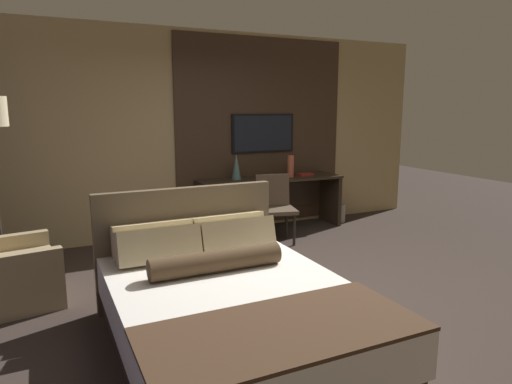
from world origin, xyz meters
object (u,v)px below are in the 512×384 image
vase_short (291,166)px  book (305,174)px  armchair_by_window (10,276)px  desk (270,193)px  tv (263,133)px  vase_tall (236,167)px  waste_bin (338,213)px  bed (228,308)px  desk_chair (274,202)px

vase_short → book: vase_short is taller
armchair_by_window → desk: bearing=-76.9°
desk → book: size_ratio=9.09×
desk → tv: (-0.00, 0.23, 0.86)m
vase_tall → vase_short: (0.79, -0.14, -0.02)m
book → armchair_by_window: bearing=-161.8°
vase_tall → waste_bin: size_ratio=1.27×
desk → armchair_by_window: size_ratio=2.46×
desk → tv: size_ratio=2.15×
bed → book: bed is taller
tv → vase_tall: tv is taller
vase_short → bed: bearing=-127.1°
bed → desk_chair: size_ratio=2.53×
armchair_by_window → tv: bearing=-73.5°
book → tv: bearing=154.2°
desk → tv: tv is taller
bed → desk_chair: bearing=55.5°
vase_tall → desk_chair: bearing=-63.7°
armchair_by_window → vase_tall: size_ratio=2.42×
armchair_by_window → vase_short: 3.85m
tv → book: 0.87m
vase_short → book: 0.31m
desk_chair → armchair_by_window: bearing=-152.3°
tv → vase_tall: bearing=-160.8°
desk_chair → vase_short: (0.50, 0.45, 0.40)m
desk_chair → vase_short: vase_short is taller
vase_short → armchair_by_window: bearing=-161.1°
bed → waste_bin: (2.99, 2.81, -0.18)m
vase_tall → waste_bin: 1.87m
tv → waste_bin: (1.18, -0.28, -1.25)m
vase_short → book: size_ratio=1.36×
vase_tall → book: (1.06, -0.10, -0.16)m
armchair_by_window → vase_tall: 3.19m
desk_chair → book: (0.77, 0.49, 0.26)m
bed → desk: bearing=57.7°
armchair_by_window → vase_tall: bearing=-72.5°
bed → desk: (1.81, 2.87, 0.22)m
bed → tv: (1.81, 3.09, 1.08)m
armchair_by_window → desk_chair: bearing=-84.5°
desk → desk_chair: 0.58m
tv → vase_tall: 0.69m
bed → vase_tall: bearing=65.8°
desk → book: (0.56, -0.04, 0.25)m
bed → armchair_by_window: (-1.49, 1.55, -0.04)m
bed → book: size_ratio=9.60×
tv → armchair_by_window: tv is taller
tv → vase_tall: size_ratio=2.76×
bed → desk_chair: 2.84m
vase_short → desk: bearing=163.1°
desk_chair → waste_bin: desk_chair is taller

